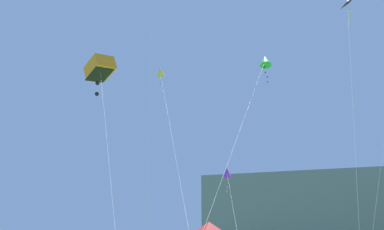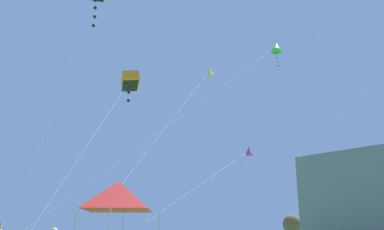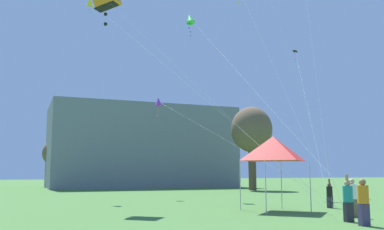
{
  "view_description": "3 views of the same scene",
  "coord_description": "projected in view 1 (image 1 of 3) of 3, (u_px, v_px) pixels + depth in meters",
  "views": [
    {
      "loc": [
        -3.23,
        -6.24,
        3.25
      ],
      "look_at": [
        -8.03,
        9.04,
        8.24
      ],
      "focal_mm": 40.0,
      "sensor_mm": 36.0,
      "label": 1
    },
    {
      "loc": [
        9.54,
        -4.78,
        1.25
      ],
      "look_at": [
        -7.26,
        12.5,
        8.5
      ],
      "focal_mm": 40.0,
      "sensor_mm": 36.0,
      "label": 2
    },
    {
      "loc": [
        -19.7,
        -12.95,
        2.12
      ],
      "look_at": [
        -9.01,
        14.03,
        5.97
      ],
      "focal_mm": 40.0,
      "sensor_mm": 36.0,
      "label": 3
    }
  ],
  "objects": [
    {
      "name": "kite_orange_box_0",
      "position": [
        100.0,
        69.0,
        24.54
      ],
      "size": [
        9.13,
        12.53,
        13.84
      ],
      "color": "silver",
      "rests_on": "ground"
    },
    {
      "name": "kite_black_delta_4",
      "position": [
        347.0,
        4.0,
        30.37
      ],
      "size": [
        2.52,
        15.79,
        20.49
      ],
      "color": "silver",
      "rests_on": "ground"
    },
    {
      "name": "kite_green_diamond_6",
      "position": [
        265.0,
        61.0,
        29.28
      ],
      "size": [
        1.16,
        21.1,
        16.13
      ],
      "color": "silver",
      "rests_on": "ground"
    },
    {
      "name": "distant_building",
      "position": [
        322.0,
        227.0,
        48.8
      ],
      "size": [
        24.9,
        13.26,
        11.06
      ],
      "primitive_type": "cube",
      "color": "slate",
      "rests_on": "ground"
    },
    {
      "name": "kite_yellow_diamond_1",
      "position": [
        160.0,
        73.0,
        33.59
      ],
      "size": [
        9.82,
        19.93,
        17.02
      ],
      "color": "silver",
      "rests_on": "ground"
    },
    {
      "name": "kite_purple_diamond_7",
      "position": [
        227.0,
        173.0,
        27.73
      ],
      "size": [
        5.12,
        17.87,
        8.29
      ],
      "color": "silver",
      "rests_on": "ground"
    }
  ]
}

